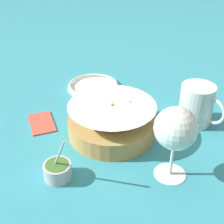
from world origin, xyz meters
TOP-DOWN VIEW (x-y plane):
  - ground_plane at (0.00, 0.00)m, footprint 4.00×4.00m
  - food_basket at (0.02, 0.02)m, footprint 0.23×0.23m
  - sauce_cup at (0.06, -0.18)m, footprint 0.07×0.06m
  - wine_glass at (0.22, 0.01)m, footprint 0.09×0.09m
  - beer_mug at (0.13, 0.23)m, footprint 0.14×0.09m
  - side_plate at (-0.22, 0.15)m, footprint 0.17×0.17m
  - napkin at (-0.15, -0.10)m, footprint 0.12×0.10m

SIDE VIEW (x-z plane):
  - ground_plane at x=0.00m, z-range 0.00..0.00m
  - napkin at x=-0.15m, z-range 0.00..0.01m
  - side_plate at x=-0.22m, z-range 0.00..0.01m
  - sauce_cup at x=0.06m, z-range -0.04..0.08m
  - food_basket at x=0.02m, z-range -0.01..0.09m
  - beer_mug at x=0.13m, z-range 0.00..0.11m
  - wine_glass at x=0.22m, z-range 0.04..0.21m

